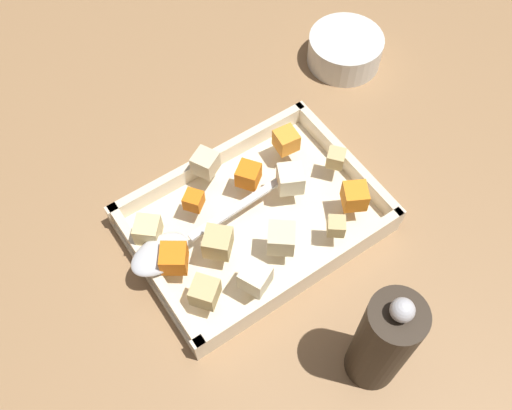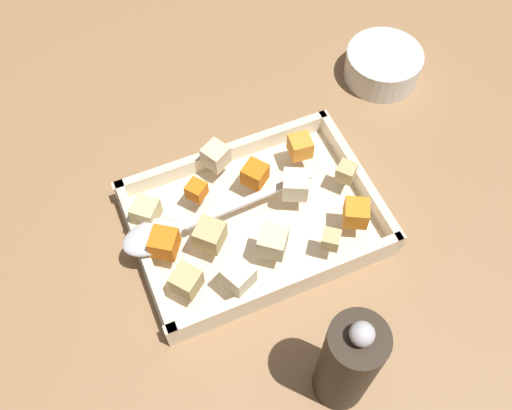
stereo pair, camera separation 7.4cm
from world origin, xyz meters
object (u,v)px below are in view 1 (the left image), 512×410
(baking_dish, at_px, (256,221))
(pepper_mill, at_px, (383,342))
(serving_spoon, at_px, (170,248))
(small_prep_bowl, at_px, (345,50))

(baking_dish, height_order, pepper_mill, pepper_mill)
(baking_dish, distance_m, pepper_mill, 0.24)
(baking_dish, bearing_deg, pepper_mill, 91.18)
(serving_spoon, height_order, small_prep_bowl, serving_spoon)
(serving_spoon, distance_m, small_prep_bowl, 0.44)
(baking_dish, height_order, serving_spoon, serving_spoon)
(baking_dish, xyz_separation_m, small_prep_bowl, (-0.29, -0.17, 0.01))
(baking_dish, xyz_separation_m, pepper_mill, (-0.00, 0.23, 0.07))
(serving_spoon, bearing_deg, pepper_mill, -65.15)
(serving_spoon, distance_m, pepper_mill, 0.28)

